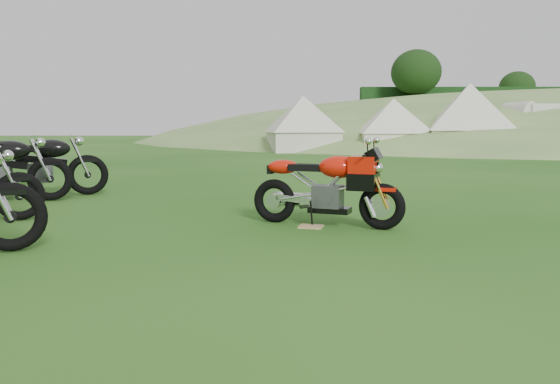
# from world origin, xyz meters

# --- Properties ---
(ground) EXTENTS (120.00, 120.00, 0.00)m
(ground) POSITION_xyz_m (0.00, 0.00, 0.00)
(ground) COLOR #1B5111
(ground) RESTS_ON ground
(sport_motorcycle) EXTENTS (1.85, 1.06, 1.08)m
(sport_motorcycle) POSITION_xyz_m (0.45, 1.33, 0.54)
(sport_motorcycle) COLOR red
(sport_motorcycle) RESTS_ON ground
(plywood_board) EXTENTS (0.33, 0.29, 0.02)m
(plywood_board) POSITION_xyz_m (0.26, 1.21, 0.01)
(plywood_board) COLOR tan
(plywood_board) RESTS_ON ground
(vintage_moto_d) EXTENTS (2.22, 1.25, 1.15)m
(vintage_moto_d) POSITION_xyz_m (-4.25, 3.96, 0.57)
(vintage_moto_d) COLOR black
(vintage_moto_d) RESTS_ON ground
(tent_left) EXTENTS (3.47, 3.47, 2.60)m
(tent_left) POSITION_xyz_m (0.71, 20.20, 1.30)
(tent_left) COLOR beige
(tent_left) RESTS_ON ground
(tent_mid) EXTENTS (2.94, 2.94, 2.50)m
(tent_mid) POSITION_xyz_m (4.75, 19.53, 1.25)
(tent_mid) COLOR silver
(tent_mid) RESTS_ON ground
(tent_right) EXTENTS (3.90, 3.90, 2.88)m
(tent_right) POSITION_xyz_m (7.99, 19.09, 1.44)
(tent_right) COLOR silver
(tent_right) RESTS_ON ground
(caravan) EXTENTS (5.16, 3.22, 2.24)m
(caravan) POSITION_xyz_m (12.59, 20.94, 1.12)
(caravan) COLOR beige
(caravan) RESTS_ON ground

